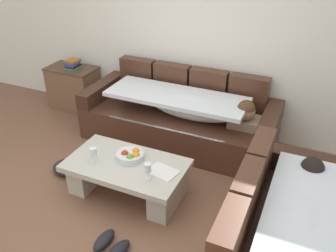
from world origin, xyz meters
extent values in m
plane|color=brown|center=(0.00, 0.00, 0.00)|extent=(14.00, 14.00, 0.00)
cube|color=white|center=(0.00, 2.15, 1.35)|extent=(9.00, 0.10, 2.70)
cube|color=#4A2A1D|center=(0.04, 1.60, 0.21)|extent=(2.40, 0.92, 0.42)
cube|color=#4A2A1D|center=(-0.72, 1.98, 0.65)|extent=(0.48, 0.16, 0.46)
cube|color=#4A2A1D|center=(-0.21, 1.98, 0.65)|extent=(0.48, 0.16, 0.46)
cube|color=#4A2A1D|center=(0.30, 1.98, 0.65)|extent=(0.48, 0.16, 0.46)
cube|color=#4A2A1D|center=(0.81, 1.98, 0.65)|extent=(0.48, 0.16, 0.46)
cube|color=#3B2217|center=(-1.07, 1.60, 0.52)|extent=(0.18, 0.92, 0.20)
cube|color=#3B2217|center=(1.15, 1.60, 0.52)|extent=(0.18, 0.92, 0.20)
cube|color=gray|center=(0.88, 1.59, 0.47)|extent=(0.36, 0.28, 0.11)
sphere|color=#936B4C|center=(0.88, 1.55, 0.64)|extent=(0.21, 0.21, 0.21)
sphere|color=#4C331E|center=(0.88, 1.55, 0.67)|extent=(0.20, 0.20, 0.20)
ellipsoid|color=silver|center=(0.26, 1.55, 0.56)|extent=(1.10, 0.44, 0.28)
cube|color=silver|center=(0.04, 1.53, 0.66)|extent=(1.70, 0.60, 0.05)
cube|color=silver|center=(0.04, 1.16, 0.23)|extent=(1.44, 0.04, 0.38)
cube|color=#4A2A1D|center=(1.22, -0.39, 0.65)|extent=(0.16, 0.47, 0.46)
cube|color=#4A2A1D|center=(1.22, 0.12, 0.65)|extent=(0.16, 0.47, 0.46)
cube|color=#4A2A1D|center=(1.22, 0.62, 0.65)|extent=(0.16, 0.47, 0.46)
cube|color=#3B2217|center=(1.60, 0.96, 0.52)|extent=(0.92, 0.18, 0.20)
cube|color=#4C4C56|center=(1.61, 0.69, 0.47)|extent=(0.28, 0.36, 0.11)
sphere|color=tan|center=(1.65, 0.69, 0.64)|extent=(0.21, 0.21, 0.21)
sphere|color=black|center=(1.65, 0.69, 0.67)|extent=(0.20, 0.20, 0.20)
ellipsoid|color=silver|center=(1.65, 0.07, 0.56)|extent=(0.44, 0.94, 0.28)
cube|color=silver|center=(1.67, 0.12, 0.66)|extent=(0.60, 1.38, 0.05)
cube|color=beige|center=(-0.04, 0.44, 0.35)|extent=(1.20, 0.68, 0.06)
cube|color=beige|center=(-0.50, 0.44, 0.16)|extent=(0.20, 0.54, 0.32)
cube|color=beige|center=(0.42, 0.44, 0.16)|extent=(0.20, 0.54, 0.32)
cylinder|color=silver|center=(-0.03, 0.52, 0.42)|extent=(0.28, 0.28, 0.07)
sphere|color=#AC2B14|center=(-0.08, 0.50, 0.44)|extent=(0.08, 0.08, 0.08)
sphere|color=#659829|center=(0.00, 0.47, 0.44)|extent=(0.08, 0.08, 0.08)
sphere|color=orange|center=(0.04, 0.52, 0.44)|extent=(0.08, 0.08, 0.08)
sphere|color=orange|center=(0.00, 0.58, 0.44)|extent=(0.08, 0.08, 0.08)
cylinder|color=silver|center=(-0.33, 0.33, 0.38)|extent=(0.06, 0.06, 0.01)
cylinder|color=silver|center=(-0.33, 0.33, 0.42)|extent=(0.01, 0.01, 0.07)
cylinder|color=silver|center=(-0.33, 0.33, 0.50)|extent=(0.07, 0.07, 0.08)
cylinder|color=silver|center=(0.27, 0.32, 0.38)|extent=(0.06, 0.06, 0.01)
cylinder|color=silver|center=(0.27, 0.32, 0.42)|extent=(0.01, 0.01, 0.07)
cylinder|color=silver|center=(0.27, 0.32, 0.50)|extent=(0.07, 0.07, 0.08)
cube|color=white|center=(0.36, 0.46, 0.39)|extent=(0.32, 0.26, 0.01)
cube|color=brown|center=(-1.76, 1.85, 0.31)|extent=(0.70, 0.42, 0.62)
cube|color=brown|center=(-1.76, 1.85, 0.63)|extent=(0.72, 0.44, 0.02)
cube|color=#338C59|center=(-1.72, 1.85, 0.65)|extent=(0.17, 0.21, 0.02)
cube|color=black|center=(-1.72, 1.85, 0.67)|extent=(0.16, 0.20, 0.02)
cube|color=#72337F|center=(-1.73, 1.85, 0.70)|extent=(0.16, 0.19, 0.04)
cube|color=#2D569E|center=(-1.71, 1.85, 0.73)|extent=(0.17, 0.21, 0.03)
cube|color=#B76623|center=(-1.71, 1.85, 0.76)|extent=(0.19, 0.21, 0.02)
ellipsoid|color=black|center=(0.12, -0.24, 0.04)|extent=(0.13, 0.28, 0.09)
ellipsoid|color=black|center=(0.29, -0.29, 0.04)|extent=(0.18, 0.29, 0.09)
ellipsoid|color=#232328|center=(-0.82, 0.50, 0.06)|extent=(0.48, 0.42, 0.12)
camera|label=1|loc=(1.53, -2.01, 2.46)|focal=37.85mm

